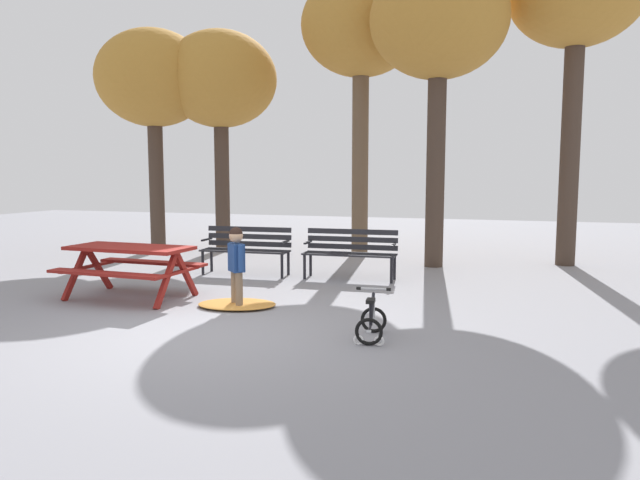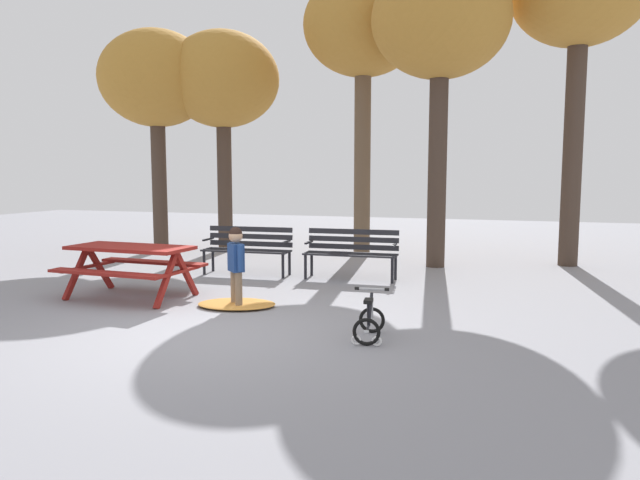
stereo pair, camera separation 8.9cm
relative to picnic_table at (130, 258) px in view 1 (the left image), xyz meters
name	(u,v)px [view 1 (the left image)]	position (x,y,z in m)	size (l,w,h in m)	color
ground	(204,332)	(1.92, -1.34, -0.59)	(36.00, 36.00, 0.00)	gray
picnic_table	(130,258)	(0.00, 0.00, 0.00)	(1.86, 1.42, 0.79)	maroon
park_bench_far_left	(247,246)	(0.76, 2.40, -0.08)	(1.62, 0.53, 0.85)	#232328
park_bench_left	(351,249)	(2.66, 2.52, -0.08)	(1.62, 0.52, 0.85)	#232328
child_standing	(236,261)	(1.77, -0.14, 0.06)	(0.32, 0.32, 1.11)	#7F664C
kids_bicycle	(371,321)	(3.83, -1.06, -0.39)	(0.42, 0.59, 0.54)	black
leaf_pile	(237,304)	(1.72, -0.05, -0.56)	(1.08, 0.75, 0.07)	#C68438
tree_far_left	(153,81)	(-2.61, 4.81, 3.33)	(2.60, 2.60, 5.08)	#423328
tree_left	(220,82)	(-1.17, 5.31, 3.32)	(2.60, 2.60, 5.07)	#423328
tree_center	(361,30)	(2.08, 5.57, 4.30)	(2.60, 2.60, 6.10)	brown
tree_right	(439,24)	(3.87, 4.33, 4.00)	(2.60, 2.60, 5.78)	#423328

